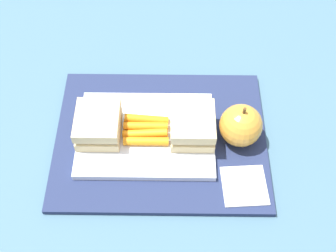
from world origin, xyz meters
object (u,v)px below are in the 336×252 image
at_px(sandwich_half_left, 98,125).
at_px(sandwich_half_right, 193,126).
at_px(paper_napkin, 244,186).
at_px(carrot_sticks_bundle, 146,130).
at_px(apple, 241,127).
at_px(food_tray, 146,134).

height_order(sandwich_half_left, sandwich_half_right, same).
distance_m(sandwich_half_left, paper_napkin, 0.26).
xyz_separation_m(sandwich_half_right, paper_napkin, (0.08, -0.09, -0.03)).
relative_size(sandwich_half_right, carrot_sticks_bundle, 1.03).
distance_m(apple, paper_napkin, 0.10).
bearing_deg(food_tray, apple, -1.33).
xyz_separation_m(sandwich_half_right, apple, (0.08, -0.00, 0.00)).
bearing_deg(food_tray, sandwich_half_right, 0.00).
bearing_deg(paper_napkin, sandwich_half_right, 131.47).
bearing_deg(sandwich_half_left, food_tray, 0.00).
relative_size(sandwich_half_left, carrot_sticks_bundle, 1.03).
xyz_separation_m(apple, paper_napkin, (0.00, -0.09, -0.03)).
distance_m(sandwich_half_right, carrot_sticks_bundle, 0.08).
distance_m(sandwich_half_left, carrot_sticks_bundle, 0.08).
bearing_deg(carrot_sticks_bundle, food_tray, -111.34).
relative_size(sandwich_half_left, paper_napkin, 1.14).
bearing_deg(sandwich_half_right, carrot_sticks_bundle, 179.66).
relative_size(food_tray, sandwich_half_left, 2.88).
relative_size(food_tray, apple, 2.79).
height_order(sandwich_half_left, apple, apple).
distance_m(sandwich_half_left, sandwich_half_right, 0.16).
bearing_deg(sandwich_half_right, sandwich_half_left, 180.00).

